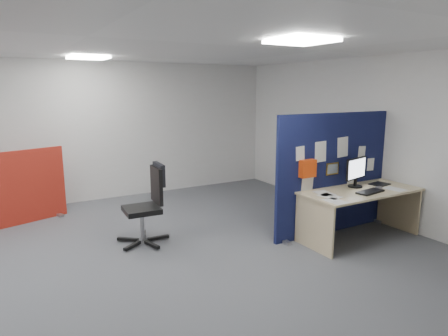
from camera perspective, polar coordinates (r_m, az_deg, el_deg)
name	(u,v)px	position (r m, az deg, el deg)	size (l,w,h in m)	color
floor	(103,278)	(5.02, -16.90, -14.87)	(9.00, 9.00, 0.00)	#575A5F
ceiling	(88,36)	(4.56, -18.91, 17.38)	(9.00, 7.00, 0.02)	white
wall_back	(54,134)	(8.03, -23.15, 4.48)	(9.00, 0.02, 2.70)	silver
wall_front	(317,326)	(1.54, 13.20, -21.11)	(9.00, 0.02, 2.70)	silver
wall_right	(375,139)	(7.04, 20.82, 3.84)	(0.02, 7.00, 2.70)	silver
ceiling_lights	(105,47)	(5.27, -16.65, 16.26)	(4.10, 4.10, 0.04)	white
navy_divider	(334,174)	(6.25, 15.51, -0.78)	(2.21, 0.30, 1.82)	#10153C
main_desk	(358,201)	(6.17, 18.56, -4.45)	(1.81, 0.80, 0.73)	tan
monitor_main	(356,171)	(6.22, 18.35, -0.39)	(0.50, 0.21, 0.44)	black
keyboard	(370,192)	(6.00, 20.15, -3.21)	(0.45, 0.18, 0.03)	black
mouse	(379,188)	(6.27, 21.21, -2.65)	(0.10, 0.06, 0.03)	gray
paper_tray	(380,184)	(6.56, 21.34, -2.15)	(0.28, 0.22, 0.01)	black
red_divider	(15,189)	(7.20, -27.66, -2.71)	(1.55, 0.55, 1.21)	maroon
office_chair	(149,199)	(5.75, -10.63, -4.40)	(0.72, 0.75, 1.12)	black
desk_papers	(347,195)	(5.78, 17.14, -3.67)	(1.45, 0.69, 0.00)	white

